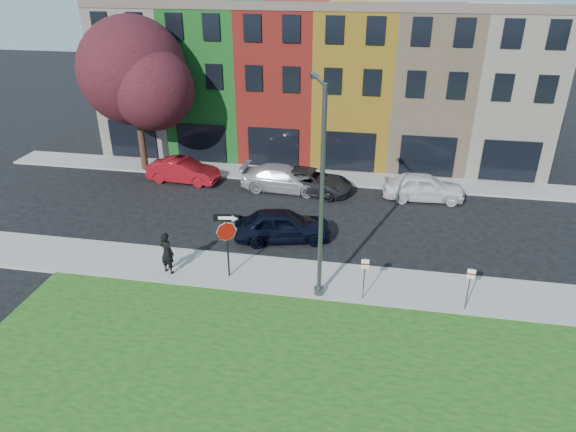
% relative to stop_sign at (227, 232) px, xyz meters
% --- Properties ---
extents(ground, '(120.00, 120.00, 0.00)m').
position_rel_stop_sign_xyz_m(ground, '(4.21, -2.56, -2.29)').
color(ground, black).
rests_on(ground, ground).
extents(sidewalk_near, '(40.00, 3.00, 0.12)m').
position_rel_stop_sign_xyz_m(sidewalk_near, '(6.21, 0.44, -2.23)').
color(sidewalk_near, gray).
rests_on(sidewalk_near, ground).
extents(sidewalk_far, '(40.00, 2.40, 0.12)m').
position_rel_stop_sign_xyz_m(sidewalk_far, '(1.21, 12.44, -2.23)').
color(sidewalk_far, gray).
rests_on(sidewalk_far, ground).
extents(rowhouse_block, '(30.00, 10.12, 10.00)m').
position_rel_stop_sign_xyz_m(rowhouse_block, '(1.71, 18.62, 2.70)').
color(rowhouse_block, beige).
rests_on(rowhouse_block, ground).
extents(stop_sign, '(1.04, 0.21, 3.04)m').
position_rel_stop_sign_xyz_m(stop_sign, '(0.00, 0.00, 0.00)').
color(stop_sign, black).
rests_on(stop_sign, sidewalk_near).
extents(man, '(1.03, 0.95, 1.99)m').
position_rel_stop_sign_xyz_m(man, '(-2.73, -0.19, -1.18)').
color(man, black).
rests_on(man, sidewalk_near).
extents(sedan_near, '(4.20, 5.71, 1.63)m').
position_rel_stop_sign_xyz_m(sedan_near, '(1.67, 3.88, -1.48)').
color(sedan_near, black).
rests_on(sedan_near, ground).
extents(parked_car_red, '(2.28, 4.78, 1.49)m').
position_rel_stop_sign_xyz_m(parked_car_red, '(-5.93, 10.24, -1.55)').
color(parked_car_red, maroon).
rests_on(parked_car_red, ground).
extents(parked_car_silver, '(2.48, 5.36, 1.51)m').
position_rel_stop_sign_xyz_m(parked_car_silver, '(0.56, 10.08, -1.54)').
color(parked_car_silver, '#A0A0A4').
rests_on(parked_car_silver, ground).
extents(parked_car_dark, '(4.52, 6.07, 1.41)m').
position_rel_stop_sign_xyz_m(parked_car_dark, '(2.25, 10.12, -1.59)').
color(parked_car_dark, black).
rests_on(parked_car_dark, ground).
extents(parked_car_white, '(2.37, 4.88, 1.60)m').
position_rel_stop_sign_xyz_m(parked_car_white, '(8.90, 10.15, -1.49)').
color(parked_car_white, white).
rests_on(parked_car_white, ground).
extents(street_lamp, '(1.06, 2.50, 8.74)m').
position_rel_stop_sign_xyz_m(street_lamp, '(4.02, -0.48, 2.23)').
color(street_lamp, '#4C4F52').
rests_on(street_lamp, sidewalk_near).
extents(parking_sign_a, '(0.32, 0.09, 1.94)m').
position_rel_stop_sign_xyz_m(parking_sign_a, '(5.91, -0.67, -0.94)').
color(parking_sign_a, '#4C4F52').
rests_on(parking_sign_a, sidewalk_near).
extents(parking_sign_b, '(0.32, 0.11, 1.94)m').
position_rel_stop_sign_xyz_m(parking_sign_b, '(9.98, -0.67, -0.94)').
color(parking_sign_b, '#4C4F52').
rests_on(parking_sign_b, sidewalk_near).
extents(tree_purple, '(7.97, 6.97, 9.77)m').
position_rel_stop_sign_xyz_m(tree_purple, '(-9.04, 11.70, 4.10)').
color(tree_purple, black).
rests_on(tree_purple, sidewalk_far).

